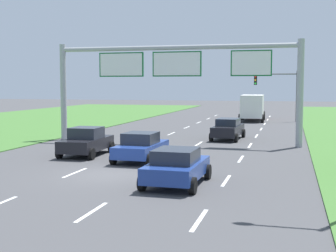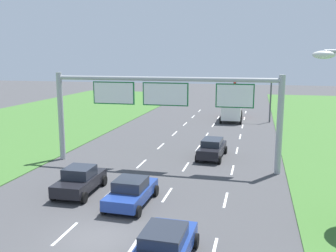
% 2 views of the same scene
% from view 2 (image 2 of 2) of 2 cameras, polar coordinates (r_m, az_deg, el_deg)
% --- Properties ---
extents(ground_plane, '(200.00, 200.00, 0.00)m').
position_cam_2_polar(ground_plane, '(18.23, -10.35, -16.39)').
color(ground_plane, '#424244').
extents(lane_dashes_inner_left, '(0.14, 62.40, 0.01)m').
position_cam_2_polar(lane_dashes_inner_left, '(29.30, -4.06, -5.75)').
color(lane_dashes_inner_left, white).
rests_on(lane_dashes_inner_left, ground_plane).
extents(lane_dashes_inner_right, '(0.14, 62.40, 0.01)m').
position_cam_2_polar(lane_dashes_inner_right, '(28.48, 2.72, -6.22)').
color(lane_dashes_inner_right, white).
rests_on(lane_dashes_inner_right, ground_plane).
extents(lane_dashes_slip, '(0.14, 62.40, 0.01)m').
position_cam_2_polar(lane_dashes_slip, '(28.08, 9.80, -6.61)').
color(lane_dashes_slip, white).
rests_on(lane_dashes_slip, ground_plane).
extents(car_near_red, '(2.24, 4.52, 1.57)m').
position_cam_2_polar(car_near_red, '(31.00, 6.72, -3.36)').
color(car_near_red, black).
rests_on(car_near_red, ground_plane).
extents(car_lead_silver, '(2.20, 4.16, 1.62)m').
position_cam_2_polar(car_lead_silver, '(23.64, -13.29, -8.03)').
color(car_lead_silver, black).
rests_on(car_lead_silver, ground_plane).
extents(car_mid_lane, '(2.28, 4.05, 1.49)m').
position_cam_2_polar(car_mid_lane, '(15.74, -0.50, -17.68)').
color(car_mid_lane, navy).
rests_on(car_mid_lane, ground_plane).
extents(car_far_ahead, '(2.22, 4.32, 1.52)m').
position_cam_2_polar(car_far_ahead, '(21.38, -5.62, -9.90)').
color(car_far_ahead, navy).
rests_on(car_far_ahead, ground_plane).
extents(box_truck, '(2.82, 7.46, 2.93)m').
position_cam_2_polar(box_truck, '(49.65, 9.72, 2.74)').
color(box_truck, '#B21E19').
rests_on(box_truck, ground_plane).
extents(sign_gantry, '(17.24, 0.44, 7.00)m').
position_cam_2_polar(sign_gantry, '(27.71, -0.66, 3.79)').
color(sign_gantry, '#9EA0A5').
rests_on(sign_gantry, ground_plane).
extents(traffic_light_mast, '(4.76, 0.49, 5.60)m').
position_cam_2_polar(traffic_light_mast, '(48.73, 13.13, 5.14)').
color(traffic_light_mast, '#47494F').
rests_on(traffic_light_mast, ground_plane).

